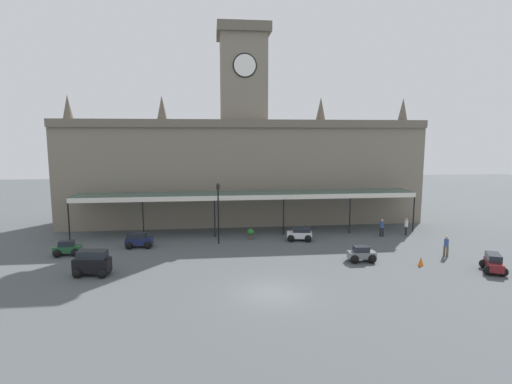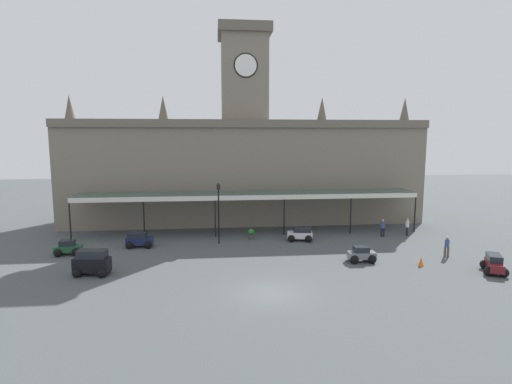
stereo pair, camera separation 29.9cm
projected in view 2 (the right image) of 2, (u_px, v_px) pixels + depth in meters
The scene contains 15 objects.
ground_plane at pixel (270, 293), 24.35m from camera, with size 140.00×140.00×0.00m, color #484E50.
station_building at pixel (244, 164), 44.32m from camera, with size 38.47×7.04×20.89m.
entrance_canopy at pixel (249, 194), 39.01m from camera, with size 33.01×3.26×4.00m.
car_grey_sedan at pixel (362, 255), 30.33m from camera, with size 2.09×1.58×1.19m.
car_green_sedan at pixel (68, 249), 32.13m from camera, with size 2.13×1.65×1.19m.
car_black_van at pixel (92, 264), 27.38m from camera, with size 2.50×1.78×1.77m.
car_maroon_estate at pixel (494, 265), 27.88m from camera, with size 2.12×2.43×1.27m.
car_white_estate at pixel (300, 235), 36.42m from camera, with size 2.37×1.79×1.27m.
car_navy_estate at pixel (139, 241), 34.33m from camera, with size 2.26×1.56×1.27m.
pedestrian_near_entrance at pixel (447, 246), 31.47m from camera, with size 0.36×0.34×1.67m.
pedestrian_crossing_forecourt at pixel (383, 227), 37.89m from camera, with size 0.36×0.34×1.67m.
pedestrian_beside_cars at pixel (407, 226), 38.35m from camera, with size 0.34×0.37×1.67m.
victorian_lamppost at pixel (219, 207), 35.13m from camera, with size 0.30×0.30×5.41m.
traffic_cone at pixel (421, 262), 29.32m from camera, with size 0.40×0.40×0.67m, color orange.
planter_near_kerb at pixel (251, 234), 37.08m from camera, with size 0.60×0.60×0.96m.
Camera 2 is at (-3.26, -23.06, 9.44)m, focal length 28.12 mm.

